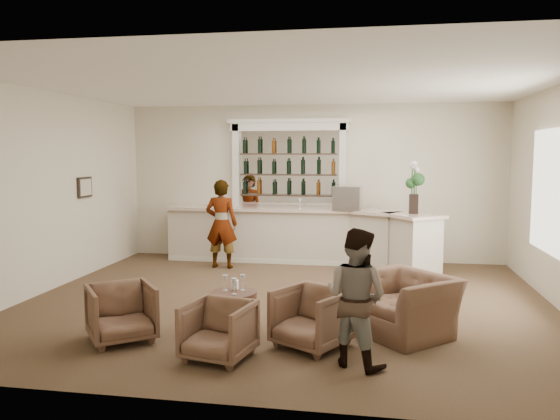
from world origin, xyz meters
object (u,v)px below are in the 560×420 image
object	(u,v)px
bar_counter	(301,236)
armchair_far	(403,305)
armchair_left	(121,313)
guest	(356,297)
espresso_machine	(347,198)
sommelier	(221,224)
cocktail_table	(234,311)
armchair_center	(218,330)
flower_vase	(414,184)
armchair_right	(311,318)

from	to	relation	value
bar_counter	armchair_far	xyz separation A→B (m)	(1.86, -4.22, -0.19)
armchair_left	armchair_far	bearing A→B (deg)	-23.64
guest	armchair_left	size ratio (longest dim) A/B	1.94
armchair_far	espresso_machine	world-z (taller)	espresso_machine
sommelier	armchair_left	distance (m)	4.38
cocktail_table	sommelier	distance (m)	3.95
armchair_center	flower_vase	bearing A→B (deg)	75.74
sommelier	espresso_machine	size ratio (longest dim) A/B	3.24
armchair_right	armchair_far	distance (m)	1.27
armchair_right	armchair_center	bearing A→B (deg)	-120.48
bar_counter	armchair_left	bearing A→B (deg)	-106.81
sommelier	flower_vase	distance (m)	3.81
espresso_machine	armchair_center	bearing A→B (deg)	-96.67
bar_counter	armchair_center	xyz separation A→B (m)	(-0.20, -5.43, -0.25)
bar_counter	cocktail_table	size ratio (longest dim) A/B	9.51
armchair_center	espresso_machine	xyz separation A→B (m)	(1.15, 5.34, 1.06)
cocktail_table	guest	xyz separation A→B (m)	(1.59, -0.92, 0.50)
bar_counter	armchair_far	distance (m)	4.62
armchair_center	armchair_right	bearing A→B (deg)	41.34
armchair_left	armchair_far	xyz separation A→B (m)	(3.39, 0.84, 0.03)
cocktail_table	espresso_machine	bearing A→B (deg)	74.05
armchair_right	armchair_far	size ratio (longest dim) A/B	0.66
armchair_center	flower_vase	size ratio (longest dim) A/B	0.73
guest	armchair_right	xyz separation A→B (m)	(-0.53, 0.46, -0.39)
cocktail_table	sommelier	xyz separation A→B (m)	(-1.22, 3.70, 0.63)
espresso_machine	flower_vase	distance (m)	1.39
guest	flower_vase	world-z (taller)	flower_vase
sommelier	armchair_far	world-z (taller)	sommelier
guest	espresso_machine	distance (m)	5.30
bar_counter	espresso_machine	xyz separation A→B (m)	(0.94, -0.09, 0.81)
armchair_center	armchair_right	xyz separation A→B (m)	(0.97, 0.54, 0.03)
armchair_far	armchair_right	bearing A→B (deg)	-101.34
cocktail_table	armchair_right	size ratio (longest dim) A/B	0.78
guest	armchair_left	xyz separation A→B (m)	(-2.83, 0.28, -0.40)
cocktail_table	armchair_center	size ratio (longest dim) A/B	0.84
espresso_machine	sommelier	bearing A→B (deg)	-160.30
cocktail_table	flower_vase	size ratio (longest dim) A/B	0.61
bar_counter	armchair_left	distance (m)	5.29
armchair_center	armchair_left	bearing A→B (deg)	176.76
sommelier	armchair_right	size ratio (longest dim) A/B	2.27
guest	armchair_center	xyz separation A→B (m)	(-1.50, -0.09, -0.42)
bar_counter	sommelier	size ratio (longest dim) A/B	3.24
cocktail_table	armchair_left	bearing A→B (deg)	-152.41
armchair_left	guest	bearing A→B (deg)	-43.20
armchair_left	armchair_right	size ratio (longest dim) A/B	0.99
armchair_left	espresso_machine	world-z (taller)	espresso_machine
armchair_center	armchair_far	size ratio (longest dim) A/B	0.61
armchair_center	flower_vase	world-z (taller)	flower_vase
armchair_center	armchair_right	size ratio (longest dim) A/B	0.92
bar_counter	armchair_far	bearing A→B (deg)	-66.24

